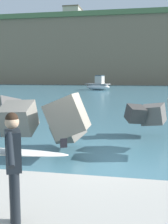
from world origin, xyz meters
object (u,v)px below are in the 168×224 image
at_px(boat_near_centre, 98,85).
at_px(station_building_west, 73,15).
at_px(surfer_with_board, 11,159).
at_px(station_building_central, 27,25).

height_order(boat_near_centre, station_building_west, station_building_west).
bearing_deg(surfer_with_board, station_building_central, 111.87).
relative_size(boat_near_centre, station_building_central, 0.56).
bearing_deg(boat_near_centre, station_building_west, 109.18).
bearing_deg(station_building_central, station_building_west, -38.38).
xyz_separation_m(boat_near_centre, station_building_central, (-33.06, 51.76, 19.67)).
distance_m(surfer_with_board, station_building_central, 101.89).
bearing_deg(station_building_west, boat_near_centre, -70.82).
distance_m(surfer_with_board, boat_near_centre, 41.33).
xyz_separation_m(boat_near_centre, station_building_west, (-12.28, 35.30, 18.92)).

